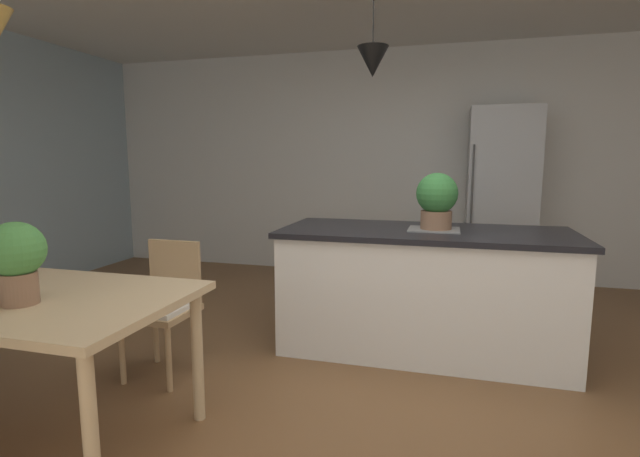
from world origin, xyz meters
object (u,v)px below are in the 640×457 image
at_px(potted_plant_on_table, 16,257).
at_px(potted_plant_on_island, 437,199).
at_px(chair_far_right, 165,303).
at_px(kitchen_island, 423,289).
at_px(refrigerator, 500,200).

bearing_deg(potted_plant_on_table, potted_plant_on_island, 46.31).
xyz_separation_m(chair_far_right, kitchen_island, (1.60, 0.86, -0.01)).
distance_m(kitchen_island, refrigerator, 2.11).
relative_size(kitchen_island, potted_plant_on_table, 5.54).
relative_size(chair_far_right, potted_plant_on_island, 2.11).
relative_size(refrigerator, potted_plant_on_island, 4.72).
height_order(chair_far_right, refrigerator, refrigerator).
bearing_deg(potted_plant_on_island, potted_plant_on_table, -133.69).
bearing_deg(refrigerator, potted_plant_on_table, -122.15).
xyz_separation_m(potted_plant_on_island, potted_plant_on_table, (-1.75, -1.84, -0.15)).
xyz_separation_m(kitchen_island, potted_plant_on_island, (0.07, -0.00, 0.66)).
distance_m(refrigerator, potted_plant_on_table, 4.45).
relative_size(chair_far_right, refrigerator, 0.45).
bearing_deg(chair_far_right, potted_plant_on_island, 27.21).
height_order(kitchen_island, potted_plant_on_table, potted_plant_on_table).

